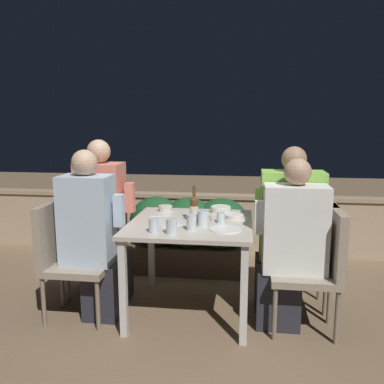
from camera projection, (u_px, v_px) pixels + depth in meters
ground_plane at (191, 311)px, 3.24m from camera, size 16.00×16.00×0.00m
parapet_wall at (208, 223)px, 4.66m from camera, size 9.00×0.18×0.67m
dining_table at (191, 233)px, 3.13m from camera, size 0.93×0.95×0.73m
planter_hedge at (189, 231)px, 4.01m from camera, size 1.18×0.47×0.76m
chair_left_near at (66, 250)px, 3.09m from camera, size 0.48×0.47×0.89m
person_blue_shirt at (91, 235)px, 3.05m from camera, size 0.47×0.26×1.29m
chair_left_far at (82, 238)px, 3.42m from camera, size 0.48×0.47×0.89m
person_coral_top at (105, 221)px, 3.36m from camera, size 0.47×0.26×1.35m
chair_right_near at (319, 260)px, 2.89m from camera, size 0.48×0.47×0.89m
person_white_polo at (290, 245)px, 2.90m from camera, size 0.51×0.26×1.25m
chair_right_far at (313, 247)px, 3.17m from camera, size 0.48×0.47×0.89m
person_green_blouse at (287, 231)px, 3.17m from camera, size 0.52×0.26×1.31m
beer_bottle at (194, 208)px, 3.10m from camera, size 0.07×0.07×0.28m
plate_0 at (167, 222)px, 3.07m from camera, size 0.24×0.24×0.01m
plate_1 at (225, 229)px, 2.88m from camera, size 0.23×0.23×0.01m
bowl_0 at (234, 216)px, 3.22m from camera, size 0.15×0.15×0.03m
bowl_1 at (221, 209)px, 3.44m from camera, size 0.17×0.17×0.05m
bowl_2 at (165, 208)px, 3.47m from camera, size 0.12×0.12×0.05m
glass_cup_0 at (221, 218)px, 3.08m from camera, size 0.06×0.06×0.08m
glass_cup_1 at (192, 222)px, 2.86m from camera, size 0.07×0.07×0.11m
glass_cup_2 at (154, 226)px, 2.81m from camera, size 0.07×0.07×0.10m
glass_cup_3 at (171, 227)px, 2.77m from camera, size 0.07×0.07×0.10m
glass_cup_4 at (203, 219)px, 2.98m from camera, size 0.08×0.08×0.11m
fork_0 at (160, 216)px, 3.29m from camera, size 0.17×0.06×0.01m
fork_1 at (187, 217)px, 3.26m from camera, size 0.09×0.16×0.01m
fork_2 at (212, 218)px, 3.20m from camera, size 0.05×0.17×0.01m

